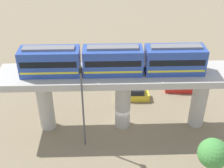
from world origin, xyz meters
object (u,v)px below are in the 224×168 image
at_px(parked_car_yellow, 135,94).
at_px(tree_near_viaduct, 137,60).
at_px(parked_car_white, 65,79).
at_px(train, 113,60).
at_px(tree_far_corner, 213,154).
at_px(signal_post, 83,105).
at_px(parked_car_red, 179,86).

bearing_deg(parked_car_yellow, tree_near_viaduct, 172.13).
distance_m(parked_car_yellow, parked_car_white, 11.53).
distance_m(train, tree_far_corner, 14.11).
distance_m(train, parked_car_yellow, 10.87).
bearing_deg(parked_car_white, train, 38.71).
distance_m(train, signal_post, 5.95).
distance_m(parked_car_yellow, signal_post, 12.46).
xyz_separation_m(parked_car_red, parked_car_white, (-2.66, -17.49, 0.00)).
height_order(parked_car_red, parked_car_yellow, same).
xyz_separation_m(train, tree_near_viaduct, (-12.15, 4.33, -6.24)).
relative_size(train, tree_near_viaduct, 4.72).
bearing_deg(tree_near_viaduct, parked_car_white, -81.73).
bearing_deg(parked_car_red, signal_post, -45.58).
bearing_deg(tree_far_corner, parked_car_white, -140.07).
xyz_separation_m(train, parked_car_red, (-7.82, 10.31, -8.51)).
height_order(train, signal_post, train).
bearing_deg(parked_car_yellow, parked_car_red, 106.45).
bearing_deg(parked_car_red, parked_car_white, -93.65).
bearing_deg(signal_post, parked_car_red, 129.42).
distance_m(tree_near_viaduct, tree_far_corner, 21.89).
height_order(train, parked_car_red, train).
xyz_separation_m(tree_far_corner, signal_post, (-5.76, -12.60, 1.85)).
distance_m(parked_car_red, tree_near_viaduct, 7.73).
bearing_deg(tree_far_corner, tree_near_viaduct, -166.97).
bearing_deg(parked_car_red, tree_far_corner, 1.46).
distance_m(parked_car_white, tree_far_corner, 25.80).
relative_size(tree_far_corner, signal_post, 0.52).
bearing_deg(parked_car_yellow, signal_post, -35.34).
xyz_separation_m(parked_car_red, parked_car_yellow, (1.96, -6.92, 0.00)).
bearing_deg(parked_car_white, parked_car_red, 85.67).
xyz_separation_m(parked_car_yellow, tree_near_viaduct, (-6.29, 0.94, 2.27)).
height_order(tree_near_viaduct, tree_far_corner, tree_far_corner).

